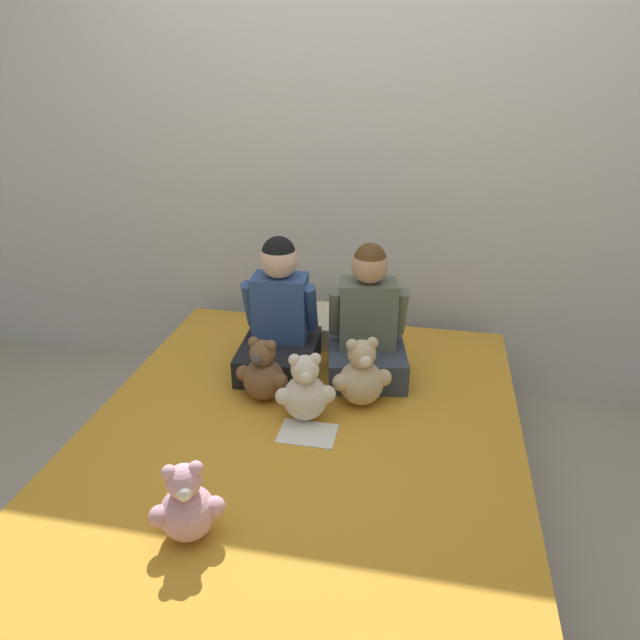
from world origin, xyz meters
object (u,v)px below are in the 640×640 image
object	(u,v)px
child_on_left	(279,320)
child_on_right	(368,327)
teddy_bear_at_foot_of_bed	(187,506)
sign_card	(308,433)
teddy_bear_between_children	(305,391)
pillow_at_headboard	(336,326)
bed	(301,474)
teddy_bear_held_by_left_child	(263,374)
teddy_bear_held_by_right_child	(361,376)

from	to	relation	value
child_on_left	child_on_right	distance (m)	0.38
child_on_left	teddy_bear_at_foot_of_bed	bearing A→B (deg)	-93.91
child_on_left	sign_card	world-z (taller)	child_on_left
teddy_bear_between_children	pillow_at_headboard	bearing A→B (deg)	73.14
teddy_bear_at_foot_of_bed	pillow_at_headboard	bearing A→B (deg)	56.57
bed	sign_card	bearing A→B (deg)	-22.46
teddy_bear_held_by_left_child	sign_card	xyz separation A→B (m)	(0.23, -0.20, -0.11)
bed	sign_card	world-z (taller)	sign_card
teddy_bear_at_foot_of_bed	teddy_bear_held_by_left_child	bearing A→B (deg)	64.56
child_on_right	teddy_bear_held_by_left_child	size ratio (longest dim) A/B	2.20
teddy_bear_held_by_left_child	teddy_bear_held_by_right_child	distance (m)	0.39
child_on_left	sign_card	size ratio (longest dim) A/B	2.81
child_on_right	sign_card	size ratio (longest dim) A/B	2.80
child_on_left	pillow_at_headboard	distance (m)	0.41
teddy_bear_at_foot_of_bed	sign_card	size ratio (longest dim) A/B	1.22
child_on_right	child_on_left	bearing A→B (deg)	168.69
bed	teddy_bear_at_foot_of_bed	xyz separation A→B (m)	(-0.20, -0.55, 0.31)
bed	teddy_bear_held_by_left_child	size ratio (longest dim) A/B	7.31
teddy_bear_held_by_left_child	bed	bearing A→B (deg)	-33.72
child_on_left	teddy_bear_held_by_left_child	size ratio (longest dim) A/B	2.20
teddy_bear_held_by_left_child	teddy_bear_held_by_right_child	bearing A→B (deg)	17.13
teddy_bear_at_foot_of_bed	sign_card	world-z (taller)	teddy_bear_at_foot_of_bed
teddy_bear_held_by_right_child	teddy_bear_at_foot_of_bed	distance (m)	0.88
teddy_bear_held_by_left_child	sign_card	size ratio (longest dim) A/B	1.27
teddy_bear_between_children	child_on_right	bearing A→B (deg)	45.64
pillow_at_headboard	sign_card	distance (m)	0.80
child_on_right	teddy_bear_held_by_right_child	bearing A→B (deg)	-98.95
teddy_bear_held_by_left_child	sign_card	world-z (taller)	teddy_bear_held_by_left_child
bed	teddy_bear_held_by_left_child	xyz separation A→B (m)	(-0.19, 0.19, 0.32)
child_on_right	sign_card	distance (m)	0.54
teddy_bear_held_by_left_child	teddy_bear_held_by_right_child	size ratio (longest dim) A/B	0.93
teddy_bear_between_children	pillow_at_headboard	size ratio (longest dim) A/B	0.54
teddy_bear_held_by_right_child	teddy_bear_at_foot_of_bed	xyz separation A→B (m)	(-0.40, -0.78, -0.01)
teddy_bear_held_by_right_child	teddy_bear_at_foot_of_bed	world-z (taller)	teddy_bear_held_by_right_child
bed	child_on_right	world-z (taller)	child_on_right
bed	child_on_left	world-z (taller)	child_on_left
child_on_right	teddy_bear_at_foot_of_bed	xyz separation A→B (m)	(-0.39, -1.00, -0.12)
teddy_bear_between_children	teddy_bear_held_by_left_child	bearing A→B (deg)	135.85
child_on_left	teddy_bear_at_foot_of_bed	size ratio (longest dim) A/B	2.30
child_on_right	teddy_bear_held_by_left_child	xyz separation A→B (m)	(-0.38, -0.26, -0.12)
pillow_at_headboard	teddy_bear_at_foot_of_bed	bearing A→B (deg)	-98.57
teddy_bear_held_by_left_child	teddy_bear_between_children	xyz separation A→B (m)	(0.19, -0.10, 0.00)
child_on_left	teddy_bear_between_children	xyz separation A→B (m)	(0.20, -0.37, -0.11)
bed	pillow_at_headboard	xyz separation A→B (m)	(0.00, 0.78, 0.26)
pillow_at_headboard	teddy_bear_between_children	bearing A→B (deg)	-89.95
child_on_left	sign_card	bearing A→B (deg)	-67.92
bed	teddy_bear_between_children	size ratio (longest dim) A/B	7.12
child_on_right	teddy_bear_at_foot_of_bed	size ratio (longest dim) A/B	2.30
bed	child_on_right	bearing A→B (deg)	67.37
bed	sign_card	size ratio (longest dim) A/B	9.32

